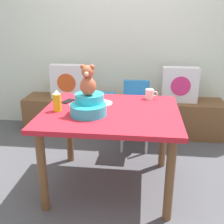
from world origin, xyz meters
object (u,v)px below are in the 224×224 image
infant_seat_teal (89,106)px  ketchup_bottle (57,101)px  teddy_bear (88,81)px  coffee_mug (150,94)px  pillow_floral_right (180,85)px  pillow_floral_left (68,82)px  cell_phone (68,101)px  highchair (136,106)px  dinner_plate_near (101,103)px  book_stack (107,96)px  dining_table (111,122)px

infant_seat_teal → ketchup_bottle: (-0.28, 0.04, 0.02)m
teddy_bear → coffee_mug: size_ratio=2.08×
pillow_floral_right → pillow_floral_left: bearing=180.0°
teddy_bear → cell_phone: teddy_bear is taller
infant_seat_teal → coffee_mug: bearing=43.9°
ketchup_bottle → coffee_mug: size_ratio=1.54×
pillow_floral_left → cell_phone: size_ratio=3.06×
highchair → teddy_bear: 1.10m
highchair → ketchup_bottle: bearing=-126.0°
dinner_plate_near → ketchup_bottle: bearing=-145.2°
coffee_mug → dinner_plate_near: (-0.44, -0.21, -0.04)m
highchair → cell_phone: bearing=-135.6°
book_stack → dinner_plate_near: (0.09, -1.07, 0.25)m
cell_phone → pillow_floral_left: bearing=-53.2°
pillow_floral_left → coffee_mug: 1.35m
book_stack → dining_table: bearing=-81.1°
infant_seat_teal → dinner_plate_near: 0.29m
coffee_mug → highchair: bearing=108.6°
teddy_bear → ketchup_bottle: teddy_bear is taller
pillow_floral_left → highchair: 1.00m
infant_seat_teal → cell_phone: 0.41m
highchair → teddy_bear: teddy_bear is taller
infant_seat_teal → coffee_mug: infant_seat_teal is taller
dinner_plate_near → pillow_floral_right: bearing=51.8°
pillow_floral_right → teddy_bear: (-0.89, -1.33, 0.34)m
ketchup_bottle → infant_seat_teal: bearing=-8.1°
coffee_mug → dining_table: bearing=-131.4°
coffee_mug → book_stack: bearing=121.4°
pillow_floral_right → infant_seat_teal: size_ratio=1.33×
highchair → infant_seat_teal: size_ratio=2.39×
infant_seat_teal → cell_phone: bearing=130.4°
highchair → infant_seat_teal: infant_seat_teal is taller
ketchup_bottle → dinner_plate_near: bearing=34.8°
ketchup_bottle → dinner_plate_near: size_ratio=0.92×
pillow_floral_left → dinner_plate_near: size_ratio=2.20×
coffee_mug → cell_phone: 0.78m
pillow_floral_left → infant_seat_teal: (0.54, -1.33, 0.13)m
pillow_floral_right → infant_seat_teal: bearing=-123.9°
ketchup_bottle → highchair: bearing=54.0°
cell_phone → dining_table: bearing=176.2°
highchair → cell_phone: (-0.62, -0.61, 0.22)m
infant_seat_teal → coffee_mug: 0.70m
pillow_floral_left → ketchup_bottle: size_ratio=2.38×
ketchup_bottle → pillow_floral_left: bearing=101.7°
book_stack → teddy_bear: teddy_bear is taller
dining_table → dinner_plate_near: size_ratio=5.81×
infant_seat_teal → dinner_plate_near: (0.06, 0.28, -0.07)m
coffee_mug → infant_seat_teal: bearing=-136.1°
dining_table → infant_seat_teal: bearing=-148.1°
pillow_floral_left → book_stack: (0.52, 0.02, -0.18)m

